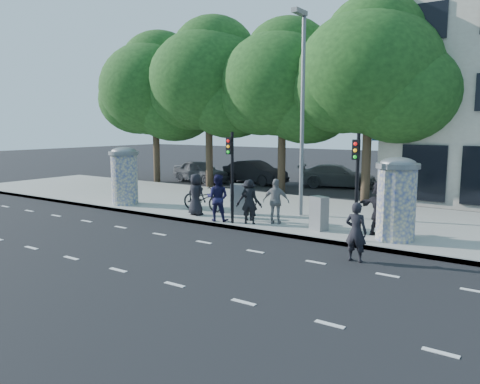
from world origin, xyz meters
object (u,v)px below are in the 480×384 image
Objects in this scene: ped_e at (276,201)px; man_road at (356,232)px; car_right at (338,176)px; ped_f at (380,208)px; ped_b at (249,202)px; car_left at (200,171)px; traffic_pole_far at (357,176)px; street_lamp at (302,100)px; cabinet_right at (319,213)px; bicycle at (203,198)px; ad_column_left at (124,174)px; ped_d at (249,200)px; car_mid at (255,172)px; traffic_pole_near at (231,168)px; ped_c at (218,198)px; ped_a at (196,195)px; cabinet_left at (238,199)px; ad_column_right at (397,197)px.

ped_e is 4.76m from man_road.
ped_f is at bearing -169.96° from car_right.
ped_b reaches higher than car_left.
street_lamp is (-3.40, 2.84, 2.56)m from traffic_pole_far.
cabinet_right is (-1.62, 0.81, -1.49)m from traffic_pole_far.
ad_column_left is at bearing 99.08° from bicycle.
ped_b is (-0.80, -2.53, -3.81)m from street_lamp.
car_left is (-15.36, 11.93, -0.11)m from man_road.
car_mid is (-6.71, 10.88, -0.19)m from ped_d.
ped_d is at bearing -140.28° from car_mid.
man_road is (5.46, -1.66, -1.39)m from traffic_pole_near.
man_road is at bearing -130.20° from car_mid.
street_lamp is 4.44× the size of ped_c.
ped_d is (-0.38, 0.53, -0.06)m from ped_b.
street_lamp is at bearing 176.20° from car_right.
traffic_pole_far is at bearing 0.00° from traffic_pole_near.
ped_d is 1.20m from ped_e.
ped_a is 1.02m from bicycle.
ped_b is 0.81× the size of bicycle.
ad_column_left is 0.59× the size of car_mid.
car_right is (-0.61, 13.07, -0.36)m from ped_c.
cabinet_left is 12.49m from car_left.
car_left is 9.07m from car_right.
ad_column_right reaches higher than ped_f.
ad_column_left is 6.67m from traffic_pole_near.
car_mid is at bearing -48.37° from man_road.
ped_a is 2.39m from ped_d.
ped_e is at bearing -160.03° from cabinet_right.
traffic_pole_near is 2.17× the size of ped_d.
ped_b reaches higher than ped_d.
traffic_pole_far is 7.60m from bicycle.
ped_c is 1.07× the size of ped_e.
ad_column_right is 2.68m from man_road.
traffic_pole_near is 13.28m from car_right.
ped_a reaches higher than ped_b.
traffic_pole_far reaches higher than ped_d.
ped_d is (-1.18, -2.00, -3.86)m from street_lamp.
traffic_pole_near is 3.61m from cabinet_right.
ad_column_left reaches higher than ped_d.
man_road is 19.45m from car_left.
traffic_pole_far reaches higher than bicycle.
bicycle is 0.49× the size of car_left.
traffic_pole_near is 0.76× the size of car_mid.
bicycle is (-8.31, 0.50, -0.84)m from ad_column_right.
ad_column_right is 5.26m from ped_b.
ped_a is 12.04m from car_mid.
traffic_pole_far is 0.79× the size of car_left.
traffic_pole_near is 4.07m from street_lamp.
ped_b is at bearing 171.78° from ped_c.
ped_f is 6.08m from cabinet_left.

